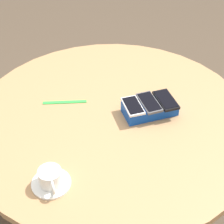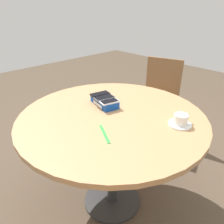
{
  "view_description": "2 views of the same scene",
  "coord_description": "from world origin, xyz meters",
  "px_view_note": "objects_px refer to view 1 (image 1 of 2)",
  "views": [
    {
      "loc": [
        0.59,
        0.98,
        1.74
      ],
      "look_at": [
        0.0,
        0.0,
        0.77
      ],
      "focal_mm": 60.0,
      "sensor_mm": 36.0,
      "label": 1
    },
    {
      "loc": [
        0.86,
        -0.82,
        1.38
      ],
      "look_at": [
        0.0,
        0.0,
        0.77
      ],
      "focal_mm": 35.0,
      "sensor_mm": 36.0,
      "label": 2
    }
  ],
  "objects_px": {
    "phone_box": "(150,108)",
    "lanyard_strap": "(65,102)",
    "phone_black": "(166,100)",
    "coffee_cup": "(50,177)",
    "round_table": "(112,133)",
    "phone_white": "(133,106)",
    "saucer": "(51,183)",
    "phone_gray": "(149,102)"
  },
  "relations": [
    {
      "from": "phone_box",
      "to": "lanyard_strap",
      "type": "height_order",
      "value": "phone_box"
    },
    {
      "from": "phone_black",
      "to": "round_table",
      "type": "bearing_deg",
      "value": -21.71
    },
    {
      "from": "round_table",
      "to": "phone_gray",
      "type": "relative_size",
      "value": 8.08
    },
    {
      "from": "saucer",
      "to": "coffee_cup",
      "type": "height_order",
      "value": "coffee_cup"
    },
    {
      "from": "phone_gray",
      "to": "phone_white",
      "type": "xyz_separation_m",
      "value": [
        0.07,
        -0.02,
        -0.0
      ]
    },
    {
      "from": "coffee_cup",
      "to": "phone_white",
      "type": "bearing_deg",
      "value": -159.98
    },
    {
      "from": "coffee_cup",
      "to": "lanyard_strap",
      "type": "bearing_deg",
      "value": -121.12
    },
    {
      "from": "round_table",
      "to": "coffee_cup",
      "type": "height_order",
      "value": "coffee_cup"
    },
    {
      "from": "phone_black",
      "to": "phone_gray",
      "type": "distance_m",
      "value": 0.07
    },
    {
      "from": "phone_box",
      "to": "phone_white",
      "type": "distance_m",
      "value": 0.08
    },
    {
      "from": "phone_box",
      "to": "phone_white",
      "type": "height_order",
      "value": "phone_white"
    },
    {
      "from": "round_table",
      "to": "saucer",
      "type": "height_order",
      "value": "saucer"
    },
    {
      "from": "round_table",
      "to": "phone_white",
      "type": "relative_size",
      "value": 8.84
    },
    {
      "from": "phone_box",
      "to": "coffee_cup",
      "type": "bearing_deg",
      "value": 15.29
    },
    {
      "from": "saucer",
      "to": "coffee_cup",
      "type": "bearing_deg",
      "value": 77.13
    },
    {
      "from": "phone_black",
      "to": "saucer",
      "type": "relative_size",
      "value": 1.06
    },
    {
      "from": "phone_gray",
      "to": "coffee_cup",
      "type": "relative_size",
      "value": 1.33
    },
    {
      "from": "phone_gray",
      "to": "phone_white",
      "type": "distance_m",
      "value": 0.07
    },
    {
      "from": "phone_gray",
      "to": "saucer",
      "type": "bearing_deg",
      "value": 15.49
    },
    {
      "from": "phone_black",
      "to": "phone_gray",
      "type": "relative_size",
      "value": 0.99
    },
    {
      "from": "round_table",
      "to": "lanyard_strap",
      "type": "bearing_deg",
      "value": -54.19
    },
    {
      "from": "round_table",
      "to": "saucer",
      "type": "relative_size",
      "value": 8.67
    },
    {
      "from": "phone_box",
      "to": "phone_black",
      "type": "distance_m",
      "value": 0.07
    },
    {
      "from": "phone_white",
      "to": "saucer",
      "type": "distance_m",
      "value": 0.45
    },
    {
      "from": "phone_white",
      "to": "saucer",
      "type": "height_order",
      "value": "phone_white"
    },
    {
      "from": "round_table",
      "to": "coffee_cup",
      "type": "xyz_separation_m",
      "value": [
        0.35,
        0.2,
        0.13
      ]
    },
    {
      "from": "phone_black",
      "to": "phone_white",
      "type": "relative_size",
      "value": 1.08
    },
    {
      "from": "round_table",
      "to": "coffee_cup",
      "type": "bearing_deg",
      "value": 29.28
    },
    {
      "from": "phone_white",
      "to": "saucer",
      "type": "relative_size",
      "value": 0.98
    },
    {
      "from": "phone_black",
      "to": "coffee_cup",
      "type": "distance_m",
      "value": 0.57
    },
    {
      "from": "phone_white",
      "to": "coffee_cup",
      "type": "xyz_separation_m",
      "value": [
        0.42,
        0.15,
        -0.02
      ]
    },
    {
      "from": "round_table",
      "to": "phone_box",
      "type": "height_order",
      "value": "phone_box"
    },
    {
      "from": "phone_black",
      "to": "phone_white",
      "type": "distance_m",
      "value": 0.14
    },
    {
      "from": "phone_black",
      "to": "saucer",
      "type": "xyz_separation_m",
      "value": [
        0.56,
        0.11,
        -0.05
      ]
    },
    {
      "from": "phone_white",
      "to": "lanyard_strap",
      "type": "height_order",
      "value": "phone_white"
    },
    {
      "from": "phone_box",
      "to": "lanyard_strap",
      "type": "bearing_deg",
      "value": -41.9
    },
    {
      "from": "coffee_cup",
      "to": "saucer",
      "type": "bearing_deg",
      "value": -102.87
    },
    {
      "from": "saucer",
      "to": "coffee_cup",
      "type": "xyz_separation_m",
      "value": [
        0.0,
        0.0,
        0.03
      ]
    },
    {
      "from": "lanyard_strap",
      "to": "phone_gray",
      "type": "bearing_deg",
      "value": 138.27
    },
    {
      "from": "phone_box",
      "to": "lanyard_strap",
      "type": "xyz_separation_m",
      "value": [
        0.27,
        -0.24,
        -0.02
      ]
    },
    {
      "from": "lanyard_strap",
      "to": "round_table",
      "type": "bearing_deg",
      "value": 125.81
    },
    {
      "from": "round_table",
      "to": "phone_gray",
      "type": "xyz_separation_m",
      "value": [
        -0.14,
        0.06,
        0.15
      ]
    }
  ]
}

